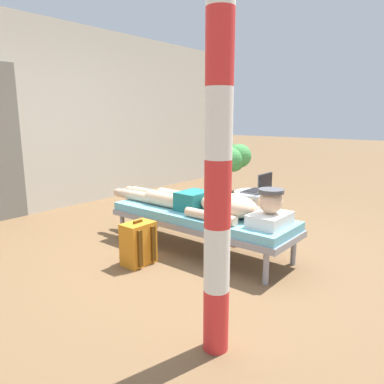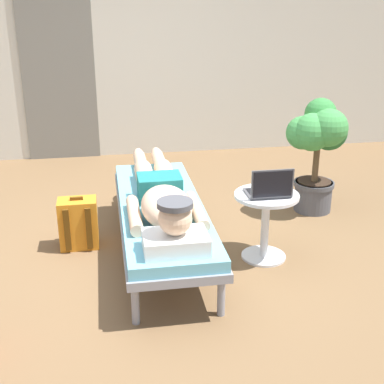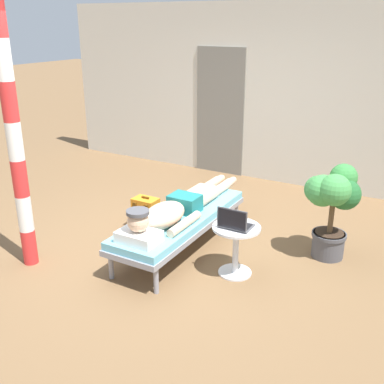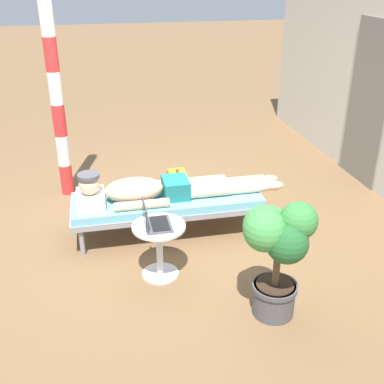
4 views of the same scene
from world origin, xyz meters
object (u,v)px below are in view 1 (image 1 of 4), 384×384
Objects in this scene: side_table at (255,206)px; potted_plant at (231,166)px; laptop at (260,187)px; lounge_chair at (200,218)px; porch_post at (219,124)px; backpack at (138,244)px; person_reclining at (209,203)px.

potted_plant reaches higher than side_table.
lounge_chair is at bearing 161.74° from laptop.
potted_plant reaches higher than lounge_chair.
potted_plant is at bearing 32.00° from porch_post.
backpack is at bearing 159.85° from lounge_chair.
side_table is 0.51× the size of potted_plant.
lounge_chair is 0.92× the size of person_reclining.
side_table is at bearing -17.23° from backpack.
porch_post is at bearing -148.00° from potted_plant.
porch_post reaches higher than lounge_chair.
porch_post is (-1.22, -0.96, 0.81)m from person_reclining.
backpack is at bearing 66.11° from porch_post.
side_table is 0.20× the size of porch_post.
backpack is 0.41× the size of potted_plant.
side_table is at bearing -14.72° from lounge_chair.
lounge_chair is 4.71× the size of backpack.
lounge_chair is at bearing 165.28° from side_table.
lounge_chair is 3.82× the size of side_table.
side_table is at bearing 23.81° from porch_post.
laptop is at bearing -90.00° from side_table.
laptop is at bearing 22.56° from porch_post.
porch_post is (-0.58, -1.31, 1.13)m from backpack.
lounge_chair is at bearing 90.00° from person_reclining.
laptop is 1.53m from backpack.
potted_plant is at bearing 48.54° from side_table.
person_reclining reaches higher than backpack.
person_reclining is at bearing 169.42° from laptop.
porch_post is at bearing -113.89° from backpack.
side_table is 0.23m from laptop.
laptop reaches higher than lounge_chair.
person_reclining is 2.11× the size of potted_plant.
side_table is at bearing 90.00° from laptop.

